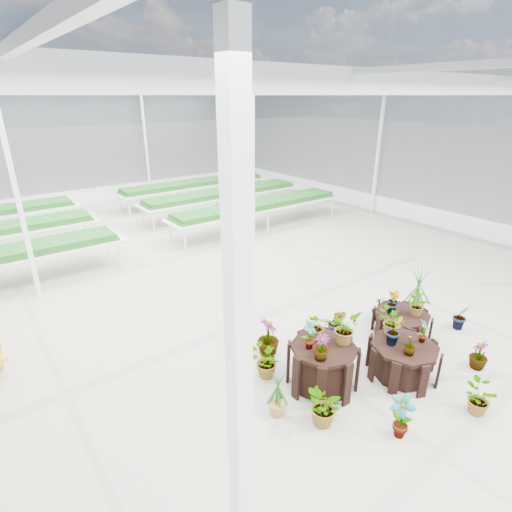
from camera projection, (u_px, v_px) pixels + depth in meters
ground_plane at (251, 329)px, 7.73m from camera, size 24.00×24.00×0.00m
greenhouse_shell at (251, 217)px, 6.88m from camera, size 18.00×24.00×4.50m
steel_frame at (251, 217)px, 6.88m from camera, size 18.00×24.00×4.50m
nursery_benches at (119, 221)px, 12.90m from camera, size 16.00×7.00×0.84m
plinth_tall at (322, 366)px, 6.10m from camera, size 1.10×1.10×0.72m
plinth_mid at (403, 360)px, 6.35m from camera, size 1.40×1.40×0.57m
plinth_low at (401, 324)px, 7.45m from camera, size 1.28×1.28×0.46m
nursery_plants at (362, 340)px, 6.49m from camera, size 4.64×3.34×1.26m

